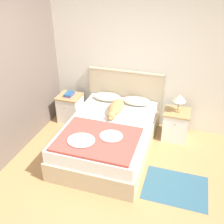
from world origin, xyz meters
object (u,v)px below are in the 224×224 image
Objects in this scene: pillow_left at (107,97)px; book_stack at (69,94)px; nightstand_right at (176,125)px; dog at (116,108)px; table_lamp at (179,98)px; bed at (108,137)px; nightstand_left at (70,108)px; pillow_right at (136,101)px.

book_stack is at bearing -174.50° from pillow_left.
nightstand_right is 2.43× the size of book_stack.
table_lamp reaches higher than dog.
nightstand_left is (-1.06, 0.73, 0.01)m from bed.
book_stack is (-1.07, 0.35, -0.05)m from dog.
nightstand_left is at bearing 145.38° from bed.
bed is 3.64× the size of nightstand_right.
table_lamp reaches higher than pillow_right.
nightstand_left is 1.39m from pillow_right.
nightstand_right is (2.11, 0.00, 0.00)m from nightstand_left.
pillow_left is (-0.29, 0.81, 0.34)m from bed.
pillow_right is (1.35, 0.08, 0.33)m from nightstand_left.
dog is 1.13m from book_stack.
pillow_left is at bearing 176.82° from table_lamp.
book_stack is at bearing -176.85° from pillow_right.
pillow_left is (-1.35, 0.08, 0.33)m from nightstand_right.
pillow_left is 1.63× the size of table_lamp.
book_stack is (-0.77, -0.07, -0.02)m from pillow_left.
bed is at bearing -109.69° from pillow_right.
nightstand_left is at bearing 180.00° from nightstand_right.
pillow_right is at bearing 3.15° from book_stack.
table_lamp is (2.11, 0.01, 0.54)m from nightstand_left.
bed is at bearing -34.62° from nightstand_left.
table_lamp is at bearing -3.18° from pillow_left.
bed is 1.28m from nightstand_right.
nightstand_right is 1.04× the size of pillow_left.
pillow_left reaches higher than book_stack.
pillow_left is at bearing 5.50° from book_stack.
nightstand_right is 1.04× the size of pillow_right.
pillow_right is at bearing 70.31° from bed.
pillow_right is at bearing 174.44° from table_lamp.
book_stack reaches higher than nightstand_left.
nightstand_right is 2.14m from book_stack.
table_lamp is at bearing 18.47° from dog.
bed is at bearing -91.66° from dog.
dog is at bearing -161.53° from table_lamp.
nightstand_right reaches higher than bed.
pillow_left reaches higher than bed.
nightstand_left is 0.31m from book_stack.
bed is 6.17× the size of table_lamp.
pillow_left is 0.77m from book_stack.
nightstand_left is 1.69× the size of table_lamp.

